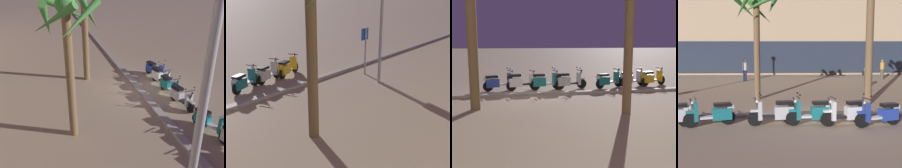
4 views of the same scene
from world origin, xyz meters
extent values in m
cylinder|color=black|center=(-7.82, -1.29, 0.26)|extent=(0.53, 0.26, 0.52)
cylinder|color=black|center=(-6.57, -0.88, 0.26)|extent=(0.53, 0.26, 0.52)
cube|color=gold|center=(-7.24, -1.10, 0.32)|extent=(0.66, 0.45, 0.08)
cube|color=gold|center=(-6.78, -0.95, 0.43)|extent=(0.75, 0.52, 0.44)
cube|color=black|center=(-6.76, -0.94, 0.79)|extent=(0.66, 0.47, 0.12)
cube|color=gold|center=(-7.65, -1.24, 0.55)|extent=(0.24, 0.37, 0.66)
cube|color=gold|center=(-7.82, -1.29, 0.55)|extent=(0.35, 0.25, 0.08)
cylinder|color=#333338|center=(-7.73, -1.26, 0.70)|extent=(0.29, 0.15, 0.69)
cylinder|color=black|center=(-7.65, -1.24, 1.02)|extent=(0.21, 0.54, 0.04)
sphere|color=white|center=(-7.75, -1.27, 0.88)|extent=(0.12, 0.12, 0.12)
cube|color=gold|center=(-6.49, -0.86, 0.69)|extent=(0.29, 0.26, 0.16)
cylinder|color=black|center=(-6.51, -1.24, 0.26)|extent=(0.53, 0.24, 0.52)
cylinder|color=black|center=(-5.28, -0.88, 0.26)|extent=(0.53, 0.24, 0.52)
cube|color=silver|center=(-5.94, -1.07, 0.32)|extent=(0.65, 0.44, 0.08)
cube|color=silver|center=(-5.49, -0.94, 0.43)|extent=(0.74, 0.50, 0.43)
cube|color=black|center=(-5.47, -0.94, 0.77)|extent=(0.66, 0.45, 0.12)
cube|color=silver|center=(-6.34, -1.19, 0.55)|extent=(0.23, 0.37, 0.66)
cube|color=silver|center=(-6.51, -1.24, 0.55)|extent=(0.35, 0.24, 0.08)
cylinder|color=#333338|center=(-6.41, -1.21, 0.70)|extent=(0.29, 0.15, 0.69)
cylinder|color=black|center=(-6.34, -1.19, 1.02)|extent=(0.19, 0.55, 0.04)
sphere|color=white|center=(-6.43, -1.21, 0.88)|extent=(0.12, 0.12, 0.12)
cube|color=silver|center=(-5.20, -0.86, 0.67)|extent=(0.29, 0.26, 0.16)
cylinder|color=black|center=(-5.03, -1.06, 0.26)|extent=(0.52, 0.26, 0.52)
cylinder|color=black|center=(-3.80, -0.64, 0.26)|extent=(0.52, 0.26, 0.52)
cube|color=silver|center=(-4.46, -0.86, 0.32)|extent=(0.66, 0.46, 0.08)
cube|color=#197075|center=(-4.01, -0.71, 0.41)|extent=(0.75, 0.52, 0.42)
cube|color=black|center=(-3.99, -0.70, 0.75)|extent=(0.66, 0.48, 0.12)
cube|color=#197075|center=(-4.86, -1.00, 0.55)|extent=(0.24, 0.37, 0.66)
cube|color=#197075|center=(-5.03, -1.06, 0.55)|extent=(0.35, 0.25, 0.08)
cylinder|color=#333338|center=(-4.94, -1.02, 0.70)|extent=(0.29, 0.16, 0.69)
cylinder|color=black|center=(-4.86, -1.00, 1.02)|extent=(0.22, 0.54, 0.04)
sphere|color=white|center=(-4.96, -1.03, 0.88)|extent=(0.12, 0.12, 0.12)
cube|color=silver|center=(-3.72, -0.61, 0.65)|extent=(0.29, 0.27, 0.16)
cylinder|color=#939399|center=(-9.87, 1.83, 1.20)|extent=(0.09, 0.09, 2.40)
cube|color=#1947B7|center=(-9.87, 1.77, 2.10)|extent=(0.60, 0.03, 0.60)
cube|color=white|center=(-9.86, 1.76, 2.10)|extent=(0.33, 0.01, 0.33)
cylinder|color=brown|center=(-3.08, 4.52, 2.53)|extent=(0.32, 0.32, 5.06)
cylinder|color=#939399|center=(-9.05, 3.19, 3.45)|extent=(0.14, 0.14, 6.90)
camera|label=1|loc=(-11.95, 5.37, 6.20)|focal=41.91mm
camera|label=2|loc=(3.12, 10.46, 4.45)|focal=49.19mm
camera|label=3|loc=(0.90, 13.48, 2.52)|focal=43.89mm
camera|label=4|loc=(-1.96, -12.10, 2.98)|focal=51.79mm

